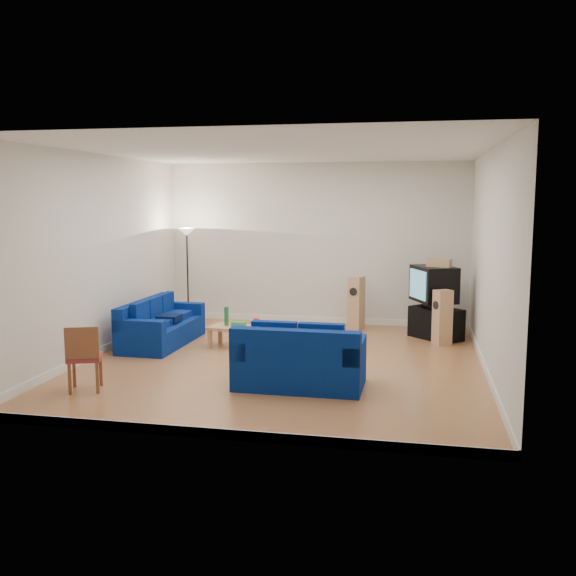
% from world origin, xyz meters
% --- Properties ---
extents(room, '(6.01, 6.51, 3.21)m').
position_xyz_m(room, '(0.00, 0.00, 1.54)').
color(room, brown).
rests_on(room, ground).
extents(sofa_three_seat, '(0.89, 1.98, 0.76)m').
position_xyz_m(sofa_three_seat, '(-2.35, 0.81, 0.28)').
color(sofa_three_seat, '#041752').
rests_on(sofa_three_seat, ground).
extents(sofa_loveseat, '(1.70, 0.96, 0.84)m').
position_xyz_m(sofa_loveseat, '(0.48, -1.23, 0.32)').
color(sofa_loveseat, '#041752').
rests_on(sofa_loveseat, ground).
extents(coffee_table, '(1.07, 0.64, 0.37)m').
position_xyz_m(coffee_table, '(-0.91, 0.79, 0.31)').
color(coffee_table, tan).
rests_on(coffee_table, ground).
extents(bottle, '(0.09, 0.09, 0.32)m').
position_xyz_m(bottle, '(-1.15, 0.85, 0.53)').
color(bottle, '#197233').
rests_on(bottle, coffee_table).
extents(tissue_box, '(0.24, 0.14, 0.10)m').
position_xyz_m(tissue_box, '(-0.90, 0.71, 0.41)').
color(tissue_box, green).
rests_on(tissue_box, coffee_table).
extents(red_canister, '(0.10, 0.10, 0.14)m').
position_xyz_m(red_canister, '(-0.64, 0.88, 0.43)').
color(red_canister, red).
rests_on(red_canister, coffee_table).
extents(remote, '(0.17, 0.09, 0.02)m').
position_xyz_m(remote, '(-0.62, 0.68, 0.38)').
color(remote, black).
rests_on(remote, coffee_table).
extents(tv_stand, '(1.01, 1.00, 0.56)m').
position_xyz_m(tv_stand, '(2.35, 2.20, 0.28)').
color(tv_stand, black).
rests_on(tv_stand, ground).
extents(av_receiver, '(0.54, 0.58, 0.11)m').
position_xyz_m(av_receiver, '(2.37, 2.18, 0.61)').
color(av_receiver, black).
rests_on(av_receiver, tv_stand).
extents(television, '(0.88, 1.00, 0.64)m').
position_xyz_m(television, '(2.29, 2.25, 0.98)').
color(television, black).
rests_on(television, av_receiver).
extents(centre_speaker, '(0.45, 0.32, 0.15)m').
position_xyz_m(centre_speaker, '(2.37, 2.16, 1.37)').
color(centre_speaker, tan).
rests_on(centre_speaker, television).
extents(speaker_left, '(0.32, 0.36, 1.03)m').
position_xyz_m(speaker_left, '(0.87, 2.70, 0.52)').
color(speaker_left, tan).
rests_on(speaker_left, ground).
extents(speaker_right, '(0.36, 0.34, 0.95)m').
position_xyz_m(speaker_right, '(2.44, 1.71, 0.48)').
color(speaker_right, tan).
rests_on(speaker_right, ground).
extents(floor_lamp, '(0.33, 0.33, 1.92)m').
position_xyz_m(floor_lamp, '(-2.45, 2.52, 1.59)').
color(floor_lamp, black).
rests_on(floor_lamp, ground).
extents(dining_chair, '(0.54, 0.54, 0.88)m').
position_xyz_m(dining_chair, '(-2.22, -1.98, 0.49)').
color(dining_chair, brown).
rests_on(dining_chair, ground).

